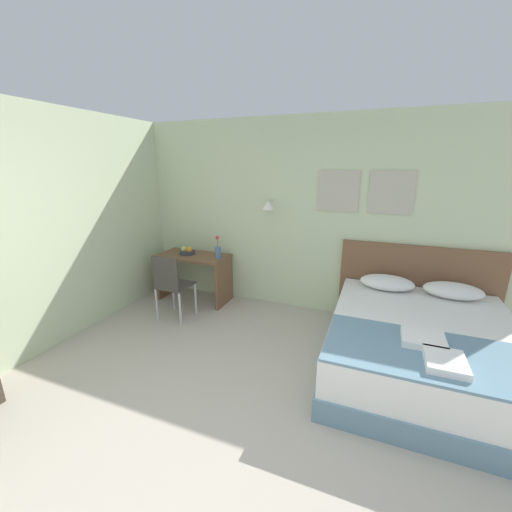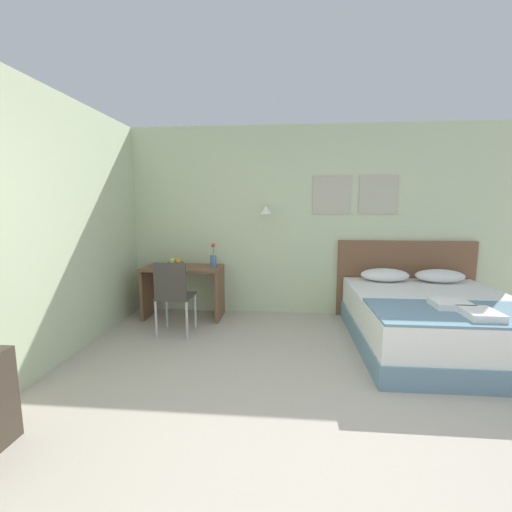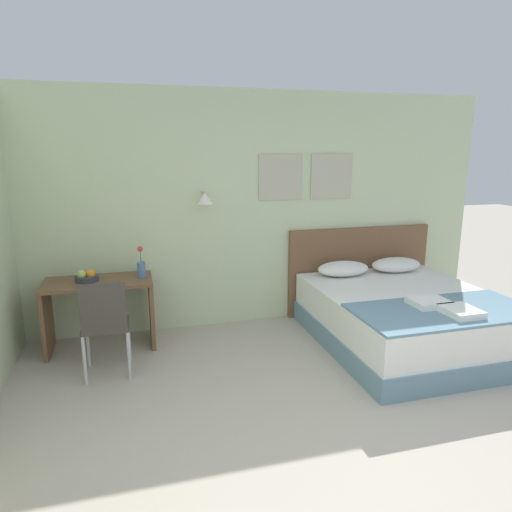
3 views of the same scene
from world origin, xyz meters
name	(u,v)px [view 3 (image 3 of 3)]	position (x,y,z in m)	size (l,w,h in m)	color
ground_plane	(376,492)	(0.00, 0.00, 0.00)	(24.00, 24.00, 0.00)	#B2A899
wall_back	(251,210)	(0.01, 2.97, 1.33)	(5.77, 0.31, 2.65)	beige
bed	(405,319)	(1.39, 1.86, 0.28)	(1.74, 2.05, 0.56)	#66899E
headboard	(359,270)	(1.39, 2.91, 0.54)	(1.86, 0.06, 1.07)	brown
pillow_left	(343,269)	(1.04, 2.64, 0.64)	(0.62, 0.37, 0.17)	white
pillow_right	(396,265)	(1.74, 2.64, 0.64)	(0.62, 0.37, 0.17)	white
throw_blanket	(445,311)	(1.39, 1.26, 0.57)	(1.68, 0.82, 0.02)	#66899E
folded_towel_near_foot	(429,302)	(1.32, 1.41, 0.61)	(0.34, 0.29, 0.06)	white
folded_towel_mid_bed	(461,311)	(1.44, 1.12, 0.61)	(0.28, 0.33, 0.06)	white
desk	(100,302)	(-1.68, 2.61, 0.50)	(1.06, 0.55, 0.72)	brown
desk_chair	(105,321)	(-1.60, 1.92, 0.54)	(0.41, 0.41, 0.91)	#3D3833
fruit_bowl	(87,277)	(-1.79, 2.61, 0.76)	(0.23, 0.23, 0.12)	#333842
flower_vase	(141,267)	(-1.25, 2.60, 0.83)	(0.09, 0.09, 0.33)	#4C7099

